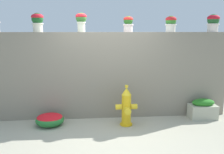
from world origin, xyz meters
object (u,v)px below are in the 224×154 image
(potted_plant_2, at_px, (81,20))
(potted_plant_5, at_px, (213,22))
(potted_plant_3, at_px, (128,23))
(potted_plant_4, at_px, (171,23))
(potted_plant_1, at_px, (37,21))
(planter_box, at_px, (203,109))
(fire_hydrant, at_px, (126,107))
(flower_bush_left, at_px, (50,119))

(potted_plant_2, distance_m, potted_plant_5, 3.11)
(potted_plant_3, distance_m, potted_plant_4, 1.01)
(potted_plant_1, distance_m, planter_box, 4.33)
(fire_hydrant, bearing_deg, flower_bush_left, 176.19)
(potted_plant_1, bearing_deg, planter_box, -5.69)
(potted_plant_3, bearing_deg, potted_plant_5, -0.13)
(potted_plant_4, xyz_separation_m, potted_plant_5, (1.02, -0.02, 0.02))
(potted_plant_1, height_order, potted_plant_2, potted_plant_2)
(fire_hydrant, bearing_deg, potted_plant_2, 147.19)
(fire_hydrant, xyz_separation_m, flower_bush_left, (-1.68, 0.11, -0.27))
(flower_bush_left, distance_m, planter_box, 3.55)
(flower_bush_left, bearing_deg, potted_plant_2, 35.44)
(fire_hydrant, bearing_deg, potted_plant_4, 29.94)
(potted_plant_2, xyz_separation_m, flower_bush_left, (-0.72, -0.51, -2.16))
(potted_plant_2, height_order, potted_plant_3, potted_plant_2)
(potted_plant_1, xyz_separation_m, potted_plant_4, (3.06, 0.01, -0.04))
(potted_plant_2, relative_size, flower_bush_left, 0.69)
(potted_plant_3, height_order, fire_hydrant, potted_plant_3)
(potted_plant_1, bearing_deg, fire_hydrant, -18.11)
(potted_plant_2, relative_size, planter_box, 0.68)
(potted_plant_3, height_order, flower_bush_left, potted_plant_3)
(potted_plant_4, relative_size, potted_plant_5, 0.90)
(potted_plant_5, distance_m, flower_bush_left, 4.40)
(potted_plant_3, relative_size, potted_plant_5, 0.87)
(potted_plant_2, height_order, flower_bush_left, potted_plant_2)
(potted_plant_4, xyz_separation_m, planter_box, (0.74, -0.39, -2.01))
(potted_plant_3, xyz_separation_m, planter_box, (1.75, -0.37, -2.00))
(potted_plant_2, bearing_deg, flower_bush_left, -144.56)
(potted_plant_2, xyz_separation_m, potted_plant_5, (3.10, 0.00, -0.03))
(potted_plant_1, bearing_deg, potted_plant_4, 0.26)
(fire_hydrant, distance_m, planter_box, 1.89)
(potted_plant_3, relative_size, potted_plant_4, 0.97)
(potted_plant_4, relative_size, fire_hydrant, 0.41)
(fire_hydrant, distance_m, flower_bush_left, 1.71)
(potted_plant_1, xyz_separation_m, planter_box, (3.80, -0.38, -2.05))
(potted_plant_2, relative_size, fire_hydrant, 0.48)
(potted_plant_2, bearing_deg, potted_plant_1, 179.31)
(potted_plant_3, xyz_separation_m, flower_bush_left, (-1.79, -0.52, -2.09))
(potted_plant_5, relative_size, fire_hydrant, 0.46)
(potted_plant_2, height_order, fire_hydrant, potted_plant_2)
(flower_bush_left, bearing_deg, potted_plant_3, 16.07)
(potted_plant_2, height_order, planter_box, potted_plant_2)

